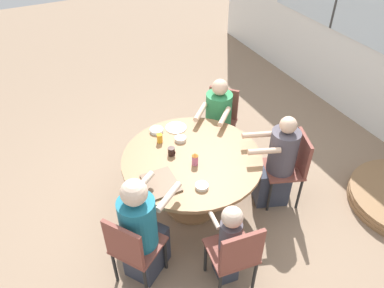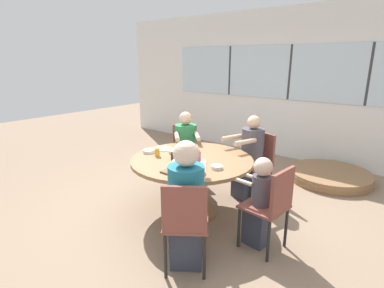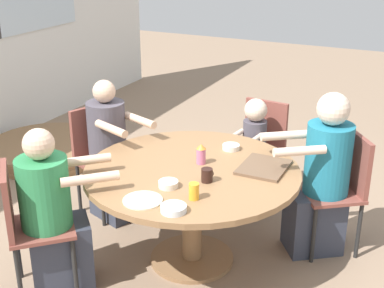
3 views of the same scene
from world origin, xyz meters
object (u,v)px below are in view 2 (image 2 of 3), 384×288
object	(u,v)px
chair_for_man_blue_shirt	(185,220)
sippy_cup	(198,155)
person_man_blue_shirt	(187,209)
person_woman_green_shirt	(186,153)
bowl_cereal	(149,151)
folded_table_stack	(330,176)
chair_for_woman_green_shirt	(185,147)
juice_glass	(157,152)
person_toddler	(259,203)
bowl_fruit	(217,167)
bowl_white_shallow	(173,152)
chair_for_toddler	(273,202)
person_man_teal_shirt	(250,161)
coffee_mug	(174,156)
chair_for_man_teal_shirt	(259,158)

from	to	relation	value
chair_for_man_blue_shirt	sippy_cup	world-z (taller)	chair_for_man_blue_shirt
person_man_blue_shirt	person_woman_green_shirt	bearing A→B (deg)	94.32
bowl_cereal	folded_table_stack	distance (m)	2.96
folded_table_stack	bowl_cereal	bearing A→B (deg)	-124.76
chair_for_woman_green_shirt	juice_glass	bearing A→B (deg)	66.91
person_toddler	juice_glass	world-z (taller)	person_toddler
sippy_cup	bowl_fruit	bearing A→B (deg)	-15.57
person_woman_green_shirt	bowl_white_shallow	bearing A→B (deg)	73.10
bowl_white_shallow	folded_table_stack	bearing A→B (deg)	57.83
chair_for_man_blue_shirt	person_woman_green_shirt	bearing A→B (deg)	93.97
chair_for_woman_green_shirt	sippy_cup	bearing A→B (deg)	93.04
chair_for_toddler	sippy_cup	xyz separation A→B (m)	(-0.99, 0.10, 0.26)
person_man_teal_shirt	sippy_cup	bearing A→B (deg)	96.53
sippy_cup	bowl_white_shallow	bearing A→B (deg)	175.77
coffee_mug	person_woman_green_shirt	bearing A→B (deg)	121.55
chair_for_man_teal_shirt	person_man_blue_shirt	world-z (taller)	person_man_blue_shirt
folded_table_stack	bowl_fruit	bearing A→B (deg)	-105.34
person_woman_green_shirt	bowl_cereal	xyz separation A→B (m)	(0.08, -0.83, 0.24)
person_man_teal_shirt	chair_for_toddler	bearing A→B (deg)	147.68
person_toddler	bowl_cereal	bearing A→B (deg)	98.43
person_man_teal_shirt	bowl_white_shallow	xyz separation A→B (m)	(-0.63, -0.87, 0.23)
person_man_blue_shirt	bowl_cereal	size ratio (longest dim) A/B	8.01
chair_for_man_teal_shirt	juice_glass	xyz separation A→B (m)	(-0.76, -1.24, 0.24)
bowl_white_shallow	coffee_mug	bearing A→B (deg)	-45.88
chair_for_man_blue_shirt	chair_for_toddler	size ratio (longest dim) A/B	1.00
coffee_mug	folded_table_stack	size ratio (longest dim) A/B	0.07
chair_for_man_teal_shirt	coffee_mug	bearing A→B (deg)	87.07
chair_for_woman_green_shirt	chair_for_toddler	bearing A→B (deg)	109.84
juice_glass	bowl_white_shallow	bearing A→B (deg)	70.81
chair_for_toddler	folded_table_stack	bearing A→B (deg)	6.96
folded_table_stack	chair_for_toddler	bearing A→B (deg)	-89.25
chair_for_man_blue_shirt	person_woman_green_shirt	distance (m)	2.04
person_man_blue_shirt	coffee_mug	xyz separation A→B (m)	(-0.68, 0.59, 0.22)
juice_glass	person_woman_green_shirt	bearing A→B (deg)	106.88
chair_for_woman_green_shirt	chair_for_man_blue_shirt	xyz separation A→B (m)	(1.41, -1.69, 0.00)
person_man_blue_shirt	person_man_teal_shirt	xyz separation A→B (m)	(-0.23, 1.65, -0.03)
chair_for_man_teal_shirt	person_man_blue_shirt	distance (m)	1.81
chair_for_toddler	coffee_mug	distance (m)	1.25
coffee_mug	folded_table_stack	distance (m)	2.75
chair_for_man_blue_shirt	person_man_teal_shirt	xyz separation A→B (m)	(-0.32, 1.78, -0.02)
person_man_teal_shirt	person_man_blue_shirt	bearing A→B (deg)	117.64
person_man_blue_shirt	juice_glass	xyz separation A→B (m)	(-0.93, 0.56, 0.23)
bowl_white_shallow	folded_table_stack	world-z (taller)	bowl_white_shallow
chair_for_woman_green_shirt	person_woman_green_shirt	bearing A→B (deg)	90.00
folded_table_stack	juice_glass	bearing A→B (deg)	-121.14
bowl_fruit	person_toddler	bearing A→B (deg)	0.66
person_man_blue_shirt	juice_glass	bearing A→B (deg)	113.33
person_man_teal_shirt	juice_glass	size ratio (longest dim) A/B	11.25
chair_for_toddler	bowl_white_shallow	distance (m)	1.43
sippy_cup	folded_table_stack	xyz separation A→B (m)	(0.96, 2.23, -0.72)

